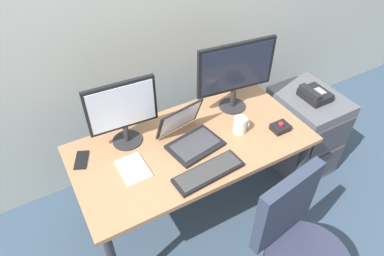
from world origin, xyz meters
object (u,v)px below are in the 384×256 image
file_cabinet (303,132)px  desk_phone (315,94)px  keyboard (208,172)px  paper_notepad (133,169)px  cell_phone (81,160)px  monitor_side (122,111)px  coffee_mug (240,125)px  monitor_main (236,71)px  laptop (189,136)px  trackball_mouse (280,127)px

file_cabinet → desk_phone: desk_phone is taller
keyboard → paper_notepad: bearing=146.3°
keyboard → cell_phone: bearing=142.8°
desk_phone → paper_notepad: (-1.39, -0.01, -0.01)m
monitor_side → coffee_mug: 0.73m
monitor_main → monitor_side: bearing=177.5°
monitor_main → monitor_side: 0.76m
desk_phone → keyboard: (-1.04, -0.25, -0.00)m
monitor_main → laptop: 0.51m
monitor_main → cell_phone: monitor_main is taller
monitor_main → trackball_mouse: bearing=-69.4°
monitor_side → laptop: (0.33, -0.19, -0.19)m
monitor_main → keyboard: (-0.46, -0.44, -0.27)m
monitor_side → keyboard: size_ratio=1.02×
desk_phone → paper_notepad: 1.39m
trackball_mouse → paper_notepad: trackball_mouse is taller
trackball_mouse → monitor_main: bearing=110.6°
coffee_mug → monitor_main: bearing=66.2°
monitor_side → paper_notepad: (-0.06, -0.23, -0.24)m
coffee_mug → cell_phone: (-0.95, 0.24, -0.05)m
file_cabinet → trackball_mouse: bearing=-159.0°
monitor_side → laptop: 0.42m
monitor_main → keyboard: 0.69m
paper_notepad → cell_phone: bearing=138.1°
monitor_side → coffee_mug: monitor_side is taller
monitor_side → laptop: bearing=-30.5°
desk_phone → coffee_mug: (-0.68, -0.04, 0.04)m
coffee_mug → paper_notepad: coffee_mug is taller
desk_phone → coffee_mug: size_ratio=1.90×
desk_phone → cell_phone: bearing=173.1°
trackball_mouse → coffee_mug: (-0.23, 0.12, 0.03)m
monitor_side → cell_phone: bearing=-175.9°
file_cabinet → monitor_side: size_ratio=1.60×
desk_phone → keyboard: 1.07m
coffee_mug → paper_notepad: bearing=177.6°
file_cabinet → keyboard: size_ratio=1.63×
desk_phone → monitor_side: monitor_side is taller
cell_phone → trackball_mouse: bearing=7.2°
desk_phone → monitor_main: size_ratio=0.38×
keyboard → cell_phone: 0.74m
paper_notepad → trackball_mouse: bearing=-8.8°
desk_phone → monitor_main: 0.67m
trackball_mouse → laptop: bearing=161.5°
laptop → cell_phone: bearing=164.6°
file_cabinet → cell_phone: size_ratio=4.80×
keyboard → coffee_mug: 0.42m
laptop → trackball_mouse: 0.59m
laptop → cell_phone: 0.65m
monitor_main → keyboard: size_ratio=1.26×
keyboard → laptop: size_ratio=1.17×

